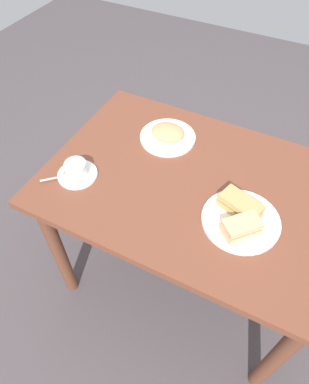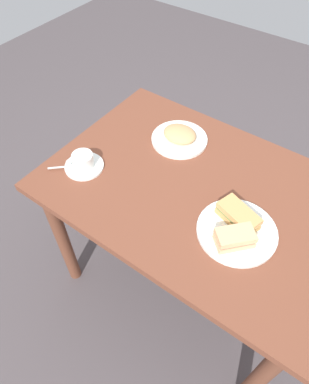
{
  "view_description": "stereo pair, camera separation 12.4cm",
  "coord_description": "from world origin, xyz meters",
  "px_view_note": "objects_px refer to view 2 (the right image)",
  "views": [
    {
      "loc": [
        0.26,
        -0.85,
        1.77
      ],
      "look_at": [
        -0.11,
        -0.14,
        0.81
      ],
      "focal_mm": 32.06,
      "sensor_mm": 36.0,
      "label": 1
    },
    {
      "loc": [
        0.36,
        -0.79,
        1.77
      ],
      "look_at": [
        -0.11,
        -0.14,
        0.81
      ],
      "focal_mm": 32.06,
      "sensor_mm": 36.0,
      "label": 2
    }
  ],
  "objects_px": {
    "spoon": "(65,167)",
    "coffee_saucer": "(84,166)",
    "coffee_cup": "(83,160)",
    "sandwich_plate": "(237,231)",
    "side_plate": "(179,139)",
    "sandwich_back": "(235,238)",
    "sandwich_front": "(238,216)",
    "dining_table": "(195,206)"
  },
  "relations": [
    {
      "from": "spoon",
      "to": "coffee_saucer",
      "type": "bearing_deg",
      "value": 43.31
    },
    {
      "from": "coffee_cup",
      "to": "sandwich_plate",
      "type": "bearing_deg",
      "value": 6.81
    },
    {
      "from": "side_plate",
      "to": "sandwich_back",
      "type": "bearing_deg",
      "value": -37.81
    },
    {
      "from": "sandwich_front",
      "to": "coffee_saucer",
      "type": "relative_size",
      "value": 1.05
    },
    {
      "from": "coffee_cup",
      "to": "side_plate",
      "type": "relative_size",
      "value": 0.41
    },
    {
      "from": "sandwich_front",
      "to": "sandwich_back",
      "type": "xyz_separation_m",
      "value": [
        0.03,
        -0.09,
        0.0
      ]
    },
    {
      "from": "sandwich_front",
      "to": "side_plate",
      "type": "bearing_deg",
      "value": 148.23
    },
    {
      "from": "dining_table",
      "to": "sandwich_front",
      "type": "distance_m",
      "value": 0.26
    },
    {
      "from": "side_plate",
      "to": "spoon",
      "type": "bearing_deg",
      "value": -124.2
    },
    {
      "from": "sandwich_back",
      "to": "coffee_saucer",
      "type": "bearing_deg",
      "value": -177.88
    },
    {
      "from": "sandwich_plate",
      "to": "sandwich_back",
      "type": "relative_size",
      "value": 1.98
    },
    {
      "from": "dining_table",
      "to": "side_plate",
      "type": "relative_size",
      "value": 4.83
    },
    {
      "from": "dining_table",
      "to": "spoon",
      "type": "relative_size",
      "value": 14.55
    },
    {
      "from": "dining_table",
      "to": "coffee_cup",
      "type": "bearing_deg",
      "value": -157.63
    },
    {
      "from": "sandwich_plate",
      "to": "sandwich_back",
      "type": "bearing_deg",
      "value": -77.2
    },
    {
      "from": "coffee_cup",
      "to": "side_plate",
      "type": "height_order",
      "value": "coffee_cup"
    },
    {
      "from": "spoon",
      "to": "side_plate",
      "type": "xyz_separation_m",
      "value": [
        0.28,
        0.41,
        -0.01
      ]
    },
    {
      "from": "spoon",
      "to": "sandwich_plate",
      "type": "bearing_deg",
      "value": 10.43
    },
    {
      "from": "coffee_cup",
      "to": "side_plate",
      "type": "distance_m",
      "value": 0.42
    },
    {
      "from": "sandwich_front",
      "to": "side_plate",
      "type": "height_order",
      "value": "sandwich_front"
    },
    {
      "from": "sandwich_back",
      "to": "side_plate",
      "type": "xyz_separation_m",
      "value": [
        -0.43,
        0.33,
        -0.03
      ]
    },
    {
      "from": "coffee_cup",
      "to": "side_plate",
      "type": "bearing_deg",
      "value": 58.05
    },
    {
      "from": "coffee_cup",
      "to": "spoon",
      "type": "height_order",
      "value": "coffee_cup"
    },
    {
      "from": "sandwich_plate",
      "to": "coffee_cup",
      "type": "height_order",
      "value": "coffee_cup"
    },
    {
      "from": "spoon",
      "to": "coffee_cup",
      "type": "bearing_deg",
      "value": 43.13
    },
    {
      "from": "sandwich_plate",
      "to": "coffee_saucer",
      "type": "xyz_separation_m",
      "value": [
        -0.64,
        -0.08,
        -0.0
      ]
    },
    {
      "from": "sandwich_back",
      "to": "coffee_saucer",
      "type": "distance_m",
      "value": 0.65
    },
    {
      "from": "coffee_cup",
      "to": "coffee_saucer",
      "type": "bearing_deg",
      "value": 51.92
    },
    {
      "from": "sandwich_front",
      "to": "sandwich_back",
      "type": "height_order",
      "value": "same"
    },
    {
      "from": "sandwich_back",
      "to": "coffee_cup",
      "type": "relative_size",
      "value": 1.42
    },
    {
      "from": "coffee_saucer",
      "to": "coffee_cup",
      "type": "relative_size",
      "value": 1.59
    },
    {
      "from": "sandwich_back",
      "to": "sandwich_plate",
      "type": "bearing_deg",
      "value": 102.8
    },
    {
      "from": "sandwich_back",
      "to": "side_plate",
      "type": "bearing_deg",
      "value": 142.19
    },
    {
      "from": "sandwich_plate",
      "to": "coffee_cup",
      "type": "relative_size",
      "value": 2.81
    },
    {
      "from": "sandwich_plate",
      "to": "side_plate",
      "type": "xyz_separation_m",
      "value": [
        -0.42,
        0.28,
        0.0
      ]
    },
    {
      "from": "dining_table",
      "to": "sandwich_back",
      "type": "xyz_separation_m",
      "value": [
        0.22,
        -0.15,
        0.16
      ]
    },
    {
      "from": "dining_table",
      "to": "coffee_saucer",
      "type": "xyz_separation_m",
      "value": [
        -0.43,
        -0.17,
        0.12
      ]
    },
    {
      "from": "dining_table",
      "to": "sandwich_plate",
      "type": "height_order",
      "value": "sandwich_plate"
    },
    {
      "from": "sandwich_front",
      "to": "side_plate",
      "type": "xyz_separation_m",
      "value": [
        -0.4,
        0.25,
        -0.03
      ]
    },
    {
      "from": "spoon",
      "to": "side_plate",
      "type": "height_order",
      "value": "spoon"
    },
    {
      "from": "sandwich_front",
      "to": "coffee_cup",
      "type": "height_order",
      "value": "sandwich_front"
    },
    {
      "from": "sandwich_plate",
      "to": "coffee_cup",
      "type": "xyz_separation_m",
      "value": [
        -0.64,
        -0.08,
        0.03
      ]
    }
  ]
}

